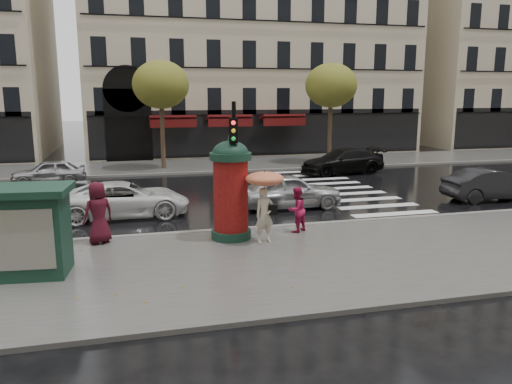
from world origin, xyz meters
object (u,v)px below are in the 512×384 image
object	(u,v)px
woman_umbrella	(265,195)
newsstand	(33,230)
traffic_light	(234,158)
car_silver	(289,191)
car_black	(342,161)
car_far_silver	(49,172)
car_white	(125,199)
car_darkgrey	(492,185)
man_burgundy	(98,213)
woman_red	(296,210)
morris_column	(231,186)

from	to	relation	value
woman_umbrella	newsstand	world-z (taller)	woman_umbrella
traffic_light	car_silver	bearing A→B (deg)	53.42
car_black	woman_umbrella	bearing A→B (deg)	-39.63
woman_umbrella	car_far_silver	world-z (taller)	woman_umbrella
car_silver	woman_umbrella	bearing A→B (deg)	153.22
car_white	car_far_silver	distance (m)	9.30
car_silver	car_darkgrey	bearing A→B (deg)	-95.13
car_darkgrey	car_far_silver	distance (m)	21.72
man_burgundy	traffic_light	bearing A→B (deg)	143.11
newsstand	car_darkgrey	distance (m)	18.70
woman_red	morris_column	bearing A→B (deg)	-28.29
newsstand	car_far_silver	distance (m)	14.75
car_silver	car_far_silver	bearing A→B (deg)	49.87
woman_red	car_far_silver	distance (m)	15.64
newsstand	car_silver	distance (m)	10.62
woman_red	car_darkgrey	bearing A→B (deg)	164.65
man_burgundy	car_far_silver	size ratio (longest dim) A/B	0.52
morris_column	car_black	size ratio (longest dim) A/B	0.69
traffic_light	car_black	xyz separation A→B (m)	(9.10, 12.24, -1.99)
woman_red	morris_column	xyz separation A→B (m)	(-2.24, -0.17, 0.92)
car_white	traffic_light	bearing A→B (deg)	-145.07
newsstand	car_darkgrey	bearing A→B (deg)	16.57
morris_column	traffic_light	xyz separation A→B (m)	(0.07, -0.21, 0.93)
car_far_silver	woman_umbrella	bearing A→B (deg)	25.84
man_burgundy	car_black	distance (m)	17.55
woman_red	newsstand	size ratio (longest dim) A/B	0.67
car_far_silver	traffic_light	bearing A→B (deg)	24.02
man_burgundy	car_black	size ratio (longest dim) A/B	0.38
woman_umbrella	newsstand	size ratio (longest dim) A/B	1.00
woman_red	car_far_silver	xyz separation A→B (m)	(-9.41, 12.49, -0.25)
woman_red	traffic_light	bearing A→B (deg)	-22.59
woman_umbrella	car_darkgrey	xyz separation A→B (m)	(11.54, 4.06, -0.92)
newsstand	woman_umbrella	bearing A→B (deg)	11.27
car_darkgrey	newsstand	bearing A→B (deg)	109.33
man_burgundy	car_white	distance (m)	3.84
morris_column	car_black	xyz separation A→B (m)	(9.17, 12.02, -1.06)
morris_column	car_silver	xyz separation A→B (m)	(3.26, 4.08, -1.06)
traffic_light	woman_red	bearing A→B (deg)	10.09
car_darkgrey	car_far_silver	bearing A→B (deg)	67.39
morris_column	car_far_silver	bearing A→B (deg)	119.51
morris_column	car_white	size ratio (longest dim) A/B	0.72
car_black	traffic_light	bearing A→B (deg)	-43.28
car_silver	car_white	distance (m)	6.54
car_white	man_burgundy	bearing A→B (deg)	166.37
traffic_light	car_far_silver	bearing A→B (deg)	119.34
car_silver	car_black	size ratio (longest dim) A/B	0.85
woman_red	traffic_light	distance (m)	2.88
car_silver	car_white	xyz separation A→B (m)	(-6.54, 0.13, -0.05)
man_burgundy	morris_column	bearing A→B (deg)	145.93
woman_red	car_silver	xyz separation A→B (m)	(1.01, 3.91, -0.14)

